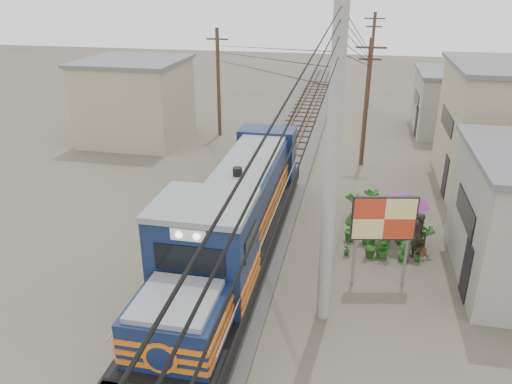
% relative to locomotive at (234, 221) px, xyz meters
% --- Properties ---
extents(ground, '(120.00, 120.00, 0.00)m').
position_rel_locomotive_xyz_m(ground, '(0.00, -2.16, -1.70)').
color(ground, '#473F35').
rests_on(ground, ground).
extents(ballast, '(3.60, 70.00, 0.16)m').
position_rel_locomotive_xyz_m(ballast, '(0.00, 7.84, -1.62)').
color(ballast, '#595651').
rests_on(ballast, ground).
extents(track, '(1.15, 70.00, 0.12)m').
position_rel_locomotive_xyz_m(track, '(0.00, 7.84, -1.44)').
color(track, '#51331E').
rests_on(track, ground).
extents(locomotive, '(2.87, 15.63, 3.87)m').
position_rel_locomotive_xyz_m(locomotive, '(0.00, 0.00, 0.00)').
color(locomotive, black).
rests_on(locomotive, ground).
extents(utility_pole_main, '(0.40, 0.40, 10.00)m').
position_rel_locomotive_xyz_m(utility_pole_main, '(3.50, -2.66, 3.30)').
color(utility_pole_main, '#9E9B93').
rests_on(utility_pole_main, ground).
extents(wooden_pole_mid, '(1.60, 0.24, 7.00)m').
position_rel_locomotive_xyz_m(wooden_pole_mid, '(4.50, 11.84, 1.98)').
color(wooden_pole_mid, '#4C3826').
rests_on(wooden_pole_mid, ground).
extents(wooden_pole_far, '(1.60, 0.24, 7.50)m').
position_rel_locomotive_xyz_m(wooden_pole_far, '(4.80, 25.84, 2.23)').
color(wooden_pole_far, '#4C3826').
rests_on(wooden_pole_far, ground).
extents(wooden_pole_left, '(1.60, 0.24, 7.00)m').
position_rel_locomotive_xyz_m(wooden_pole_left, '(-5.00, 15.84, 1.98)').
color(wooden_pole_left, '#4C3826').
rests_on(wooden_pole_left, ground).
extents(power_lines, '(9.65, 19.00, 3.30)m').
position_rel_locomotive_xyz_m(power_lines, '(-0.14, 6.33, 5.87)').
color(power_lines, black).
rests_on(power_lines, ground).
extents(shophouse_back, '(6.30, 6.30, 4.20)m').
position_rel_locomotive_xyz_m(shophouse_back, '(11.00, 19.84, 0.41)').
color(shophouse_back, gray).
rests_on(shophouse_back, ground).
extents(shophouse_left, '(6.30, 6.30, 5.20)m').
position_rel_locomotive_xyz_m(shophouse_left, '(-10.00, 13.84, 0.91)').
color(shophouse_left, tan).
rests_on(shophouse_left, ground).
extents(billboard, '(2.13, 0.54, 3.32)m').
position_rel_locomotive_xyz_m(billboard, '(5.22, -0.48, 0.75)').
color(billboard, '#99999E').
rests_on(billboard, ground).
extents(market_umbrella, '(2.52, 2.52, 2.15)m').
position_rel_locomotive_xyz_m(market_umbrella, '(6.19, 2.88, 0.19)').
color(market_umbrella, black).
rests_on(market_umbrella, ground).
extents(vendor, '(0.78, 0.78, 1.82)m').
position_rel_locomotive_xyz_m(vendor, '(6.66, 1.77, -0.79)').
color(vendor, black).
rests_on(vendor, ground).
extents(plant_nursery, '(3.41, 2.07, 1.14)m').
position_rel_locomotive_xyz_m(plant_nursery, '(5.22, 2.08, -1.21)').
color(plant_nursery, '#245D1A').
rests_on(plant_nursery, ground).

